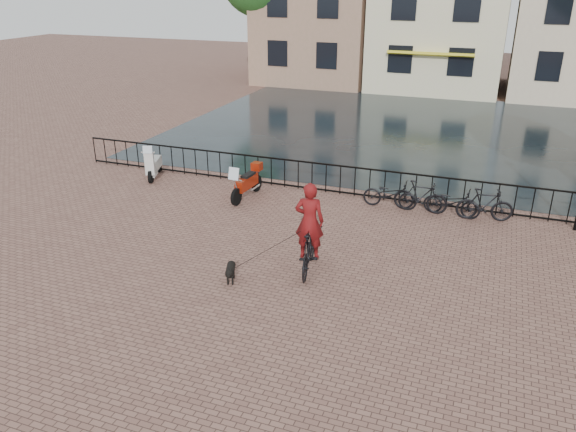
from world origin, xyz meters
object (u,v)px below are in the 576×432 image
(dog, at_px, (231,272))
(motorcycle, at_px, (246,179))
(scooter, at_px, (154,159))
(cyclist, at_px, (309,233))

(dog, distance_m, motorcycle, 5.54)
(scooter, bearing_deg, cyclist, -51.79)
(cyclist, bearing_deg, scooter, -41.93)
(motorcycle, height_order, scooter, scooter)
(cyclist, height_order, motorcycle, cyclist)
(motorcycle, bearing_deg, cyclist, -44.70)
(cyclist, relative_size, scooter, 1.72)
(scooter, bearing_deg, motorcycle, -29.66)
(cyclist, bearing_deg, motorcycle, -58.61)
(cyclist, xyz_separation_m, dog, (-1.60, -1.16, -0.78))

